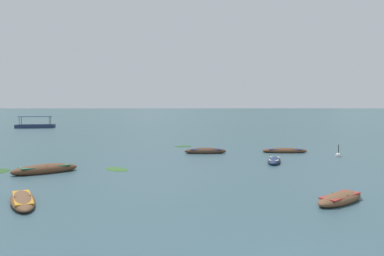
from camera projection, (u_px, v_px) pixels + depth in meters
The scene contains 14 objects.
ground_plane at pixel (182, 108), 1505.52m from camera, with size 6000.00×6000.00×0.00m, color #385660.
mountain_1 at pixel (46, 49), 1791.84m from camera, with size 1377.46×1377.46×566.88m, color slate.
mountain_2 at pixel (158, 88), 1743.40m from camera, with size 545.81×545.81×188.30m, color #56665B.
mountain_3 at pixel (248, 69), 1909.23m from camera, with size 1641.09×1641.09×400.59m, color #4C5B56.
rowboat_1 at pixel (285, 151), 34.52m from camera, with size 4.21×1.43×0.55m.
rowboat_2 at pixel (23, 200), 16.31m from camera, with size 2.65×4.00×0.45m.
rowboat_3 at pixel (340, 199), 16.50m from camera, with size 3.22×2.92×0.52m.
rowboat_4 at pixel (274, 161), 28.20m from camera, with size 1.86×3.42×0.52m.
rowboat_6 at pixel (45, 169), 23.90m from camera, with size 4.17×3.51×0.71m.
rowboat_8 at pixel (205, 151), 33.98m from camera, with size 3.85×1.36×0.64m.
ferry_1 at pixel (35, 126), 74.75m from camera, with size 7.67×3.62×2.54m.
mooring_buoy at pixel (338, 155), 31.61m from camera, with size 0.48×0.48×1.18m.
weed_patch_1 at pixel (183, 146), 39.78m from camera, with size 1.98×1.49×0.14m, color #2D5628.
weed_patch_2 at pixel (117, 169), 25.20m from camera, with size 1.22×2.20×0.14m, color #38662D.
Camera 1 is at (-2.71, -8.22, 4.24)m, focal length 34.83 mm.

